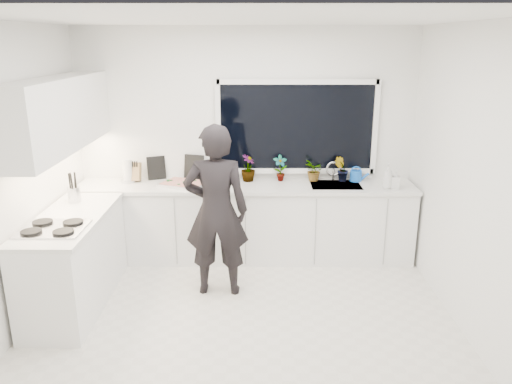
{
  "coord_description": "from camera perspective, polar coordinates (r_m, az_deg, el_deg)",
  "views": [
    {
      "loc": [
        0.14,
        -4.15,
        2.54
      ],
      "look_at": [
        0.12,
        0.4,
        1.15
      ],
      "focal_mm": 35.0,
      "sensor_mm": 36.0,
      "label": 1
    }
  ],
  "objects": [
    {
      "name": "floor",
      "position": [
        4.88,
        -1.53,
        -14.57
      ],
      "size": [
        4.0,
        3.5,
        0.02
      ],
      "primitive_type": "cube",
      "color": "beige",
      "rests_on": "ground"
    },
    {
      "name": "wall_back",
      "position": [
        6.03,
        -1.13,
        5.6
      ],
      "size": [
        4.0,
        0.02,
        2.7
      ],
      "primitive_type": "cube",
      "color": "white",
      "rests_on": "ground"
    },
    {
      "name": "wall_left",
      "position": [
        4.83,
        -26.27,
        0.92
      ],
      "size": [
        0.02,
        3.5,
        2.7
      ],
      "primitive_type": "cube",
      "color": "white",
      "rests_on": "ground"
    },
    {
      "name": "wall_right",
      "position": [
        4.71,
        23.61,
        0.88
      ],
      "size": [
        0.02,
        3.5,
        2.7
      ],
      "primitive_type": "cube",
      "color": "white",
      "rests_on": "ground"
    },
    {
      "name": "ceiling",
      "position": [
        4.16,
        -1.84,
        19.31
      ],
      "size": [
        4.0,
        3.5,
        0.02
      ],
      "primitive_type": "cube",
      "color": "white",
      "rests_on": "wall_back"
    },
    {
      "name": "window",
      "position": [
        5.98,
        4.66,
        7.39
      ],
      "size": [
        1.8,
        0.02,
        1.0
      ],
      "primitive_type": "cube",
      "color": "black",
      "rests_on": "wall_back"
    },
    {
      "name": "base_cabinets_back",
      "position": [
        5.98,
        -1.15,
        -3.56
      ],
      "size": [
        3.92,
        0.58,
        0.88
      ],
      "primitive_type": "cube",
      "color": "white",
      "rests_on": "floor"
    },
    {
      "name": "base_cabinets_left",
      "position": [
        5.29,
        -20.01,
        -7.51
      ],
      "size": [
        0.58,
        1.6,
        0.88
      ],
      "primitive_type": "cube",
      "color": "white",
      "rests_on": "floor"
    },
    {
      "name": "countertop_back",
      "position": [
        5.83,
        -1.18,
        0.64
      ],
      "size": [
        3.94,
        0.62,
        0.04
      ],
      "primitive_type": "cube",
      "color": "silver",
      "rests_on": "base_cabinets_back"
    },
    {
      "name": "countertop_left",
      "position": [
        5.12,
        -20.52,
        -2.81
      ],
      "size": [
        0.62,
        1.6,
        0.04
      ],
      "primitive_type": "cube",
      "color": "silver",
      "rests_on": "base_cabinets_left"
    },
    {
      "name": "upper_cabinets",
      "position": [
        5.27,
        -21.52,
        8.29
      ],
      "size": [
        0.34,
        2.1,
        0.7
      ],
      "primitive_type": "cube",
      "color": "white",
      "rests_on": "wall_left"
    },
    {
      "name": "sink",
      "position": [
        5.92,
        9.05,
        0.37
      ],
      "size": [
        0.58,
        0.42,
        0.14
      ],
      "primitive_type": "cube",
      "color": "silver",
      "rests_on": "countertop_back"
    },
    {
      "name": "faucet",
      "position": [
        6.06,
        8.84,
        2.36
      ],
      "size": [
        0.03,
        0.03,
        0.22
      ],
      "primitive_type": "cylinder",
      "color": "silver",
      "rests_on": "countertop_back"
    },
    {
      "name": "stovetop",
      "position": [
        4.81,
        -22.21,
        -3.81
      ],
      "size": [
        0.56,
        0.48,
        0.03
      ],
      "primitive_type": "cube",
      "color": "black",
      "rests_on": "countertop_left"
    },
    {
      "name": "person",
      "position": [
        5.04,
        -4.57,
        -2.2
      ],
      "size": [
        0.65,
        0.43,
        1.78
      ],
      "primitive_type": "imported",
      "rotation": [
        0.0,
        0.0,
        3.15
      ],
      "color": "black",
      "rests_on": "floor"
    },
    {
      "name": "pizza_tray",
      "position": [
        5.86,
        -8.22,
        0.91
      ],
      "size": [
        0.61,
        0.54,
        0.03
      ],
      "primitive_type": "cube",
      "rotation": [
        0.0,
        0.0,
        -0.39
      ],
      "color": "silver",
      "rests_on": "countertop_back"
    },
    {
      "name": "pizza",
      "position": [
        5.86,
        -8.23,
        1.07
      ],
      "size": [
        0.55,
        0.48,
        0.01
      ],
      "primitive_type": "cube",
      "rotation": [
        0.0,
        0.0,
        -0.39
      ],
      "color": "#BC4019",
      "rests_on": "pizza_tray"
    },
    {
      "name": "watering_can",
      "position": [
        6.08,
        11.33,
        1.83
      ],
      "size": [
        0.18,
        0.18,
        0.13
      ],
      "primitive_type": "cylinder",
      "rotation": [
        0.0,
        0.0,
        -0.4
      ],
      "color": "blue",
      "rests_on": "countertop_back"
    },
    {
      "name": "paper_towel_roll",
      "position": [
        6.09,
        -14.46,
        2.28
      ],
      "size": [
        0.14,
        0.14,
        0.26
      ],
      "primitive_type": "cylinder",
      "rotation": [
        0.0,
        0.0,
        0.36
      ],
      "color": "silver",
      "rests_on": "countertop_back"
    },
    {
      "name": "knife_block",
      "position": [
        6.12,
        -13.65,
        2.2
      ],
      "size": [
        0.13,
        0.1,
        0.22
      ],
      "primitive_type": "cube",
      "rotation": [
        0.0,
        0.0,
        -0.03
      ],
      "color": "olive",
      "rests_on": "countertop_back"
    },
    {
      "name": "utensil_crock",
      "position": [
        5.53,
        -20.07,
        -0.25
      ],
      "size": [
        0.15,
        0.15,
        0.16
      ],
      "primitive_type": "cylinder",
      "rotation": [
        0.0,
        0.0,
        -0.18
      ],
      "color": "#BBBBC0",
      "rests_on": "countertop_left"
    },
    {
      "name": "picture_frame_large",
      "position": [
        6.15,
        -11.32,
        2.72
      ],
      "size": [
        0.21,
        0.1,
        0.28
      ],
      "primitive_type": "cube",
      "rotation": [
        0.0,
        0.0,
        0.4
      ],
      "color": "black",
      "rests_on": "countertop_back"
    },
    {
      "name": "picture_frame_small",
      "position": [
        6.07,
        -7.1,
        2.84
      ],
      "size": [
        0.24,
        0.09,
        0.3
      ],
      "primitive_type": "cube",
      "rotation": [
        0.0,
        0.0,
        -0.31
      ],
      "color": "black",
      "rests_on": "countertop_back"
    },
    {
      "name": "herb_plants",
      "position": [
        5.96,
        4.33,
        2.61
      ],
      "size": [
        1.31,
        0.26,
        0.32
      ],
      "color": "#26662D",
      "rests_on": "countertop_back"
    },
    {
      "name": "soap_bottles",
      "position": [
        5.85,
        15.13,
        1.61
      ],
      "size": [
        0.23,
        0.15,
        0.29
      ],
      "color": "#D8BF66",
      "rests_on": "countertop_back"
    }
  ]
}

